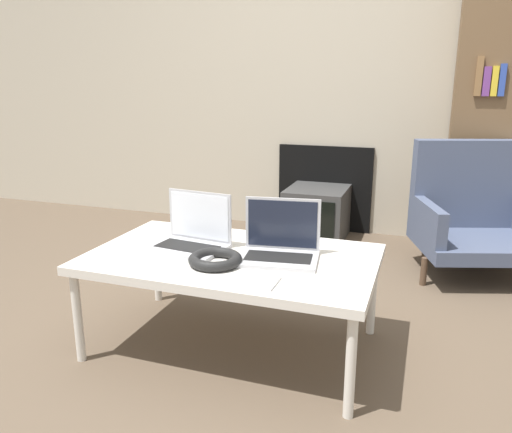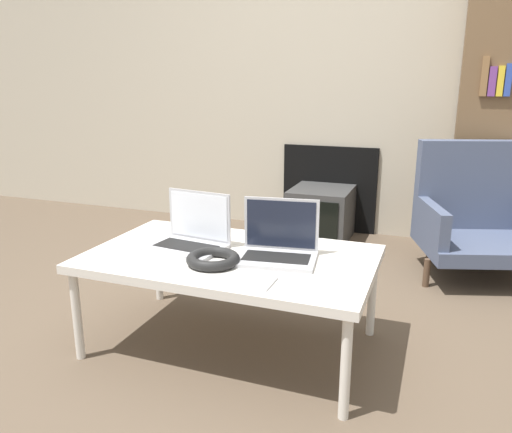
# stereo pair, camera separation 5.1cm
# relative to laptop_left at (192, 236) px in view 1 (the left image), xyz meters

# --- Properties ---
(ground_plane) EXTENTS (14.00, 14.00, 0.00)m
(ground_plane) POSITION_rel_laptop_left_xyz_m (0.20, -0.16, -0.47)
(ground_plane) COLOR brown
(wall_back) EXTENTS (7.00, 0.08, 2.60)m
(wall_back) POSITION_rel_laptop_left_xyz_m (0.20, 1.89, 0.82)
(wall_back) COLOR #B7AD99
(wall_back) RESTS_ON ground_plane
(table) EXTENTS (1.17, 0.70, 0.42)m
(table) POSITION_rel_laptop_left_xyz_m (0.20, -0.03, -0.08)
(table) COLOR silver
(table) RESTS_ON ground_plane
(laptop_left) EXTENTS (0.33, 0.26, 0.23)m
(laptop_left) POSITION_rel_laptop_left_xyz_m (0.00, 0.00, 0.00)
(laptop_left) COLOR #B2B2B7
(laptop_left) RESTS_ON table
(laptop_right) EXTENTS (0.34, 0.26, 0.23)m
(laptop_right) POSITION_rel_laptop_left_xyz_m (0.39, -0.00, 0.00)
(laptop_right) COLOR #B2B2B7
(laptop_right) RESTS_ON table
(headphones) EXTENTS (0.21, 0.21, 0.04)m
(headphones) POSITION_rel_laptop_left_xyz_m (0.18, -0.16, -0.03)
(headphones) COLOR black
(headphones) RESTS_ON table
(phone) EXTENTS (0.07, 0.12, 0.01)m
(phone) POSITION_rel_laptop_left_xyz_m (0.43, -0.28, -0.05)
(phone) COLOR silver
(phone) RESTS_ON table
(tv) EXTENTS (0.42, 0.47, 0.37)m
(tv) POSITION_rel_laptop_left_xyz_m (0.20, 1.60, -0.28)
(tv) COLOR #383838
(tv) RESTS_ON ground_plane
(armchair) EXTENTS (0.81, 0.75, 0.77)m
(armchair) POSITION_rel_laptop_left_xyz_m (1.21, 1.28, -0.11)
(armchair) COLOR #47516B
(armchair) RESTS_ON ground_plane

